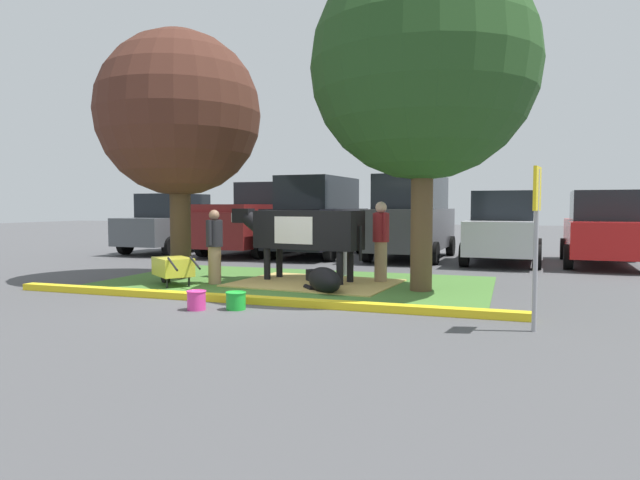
{
  "coord_description": "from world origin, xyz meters",
  "views": [
    {
      "loc": [
        4.15,
        -8.68,
        1.62
      ],
      "look_at": [
        0.36,
        2.39,
        0.9
      ],
      "focal_mm": 31.38,
      "sensor_mm": 36.0,
      "label": 1
    }
  ],
  "objects_px": {
    "calf_lying": "(323,280)",
    "hatchback_white": "(603,229)",
    "shade_tree_right": "(423,67)",
    "person_handler": "(381,239)",
    "sedan_red": "(174,224)",
    "cow_holstein": "(303,230)",
    "pickup_truck_maroon": "(258,221)",
    "bucket_green": "(236,300)",
    "person_visitor_far": "(343,241)",
    "parking_sign": "(536,216)",
    "bucket_pink": "(196,300)",
    "suv_black": "(319,217)",
    "person_visitor_near": "(214,245)",
    "wheelbarrow": "(173,267)",
    "shade_tree_left": "(179,115)",
    "suv_dark_grey": "(412,217)",
    "sedan_silver": "(504,228)"
  },
  "relations": [
    {
      "from": "calf_lying",
      "to": "hatchback_white",
      "type": "bearing_deg",
      "value": 51.16
    },
    {
      "from": "shade_tree_right",
      "to": "person_handler",
      "type": "height_order",
      "value": "shade_tree_right"
    },
    {
      "from": "shade_tree_right",
      "to": "sedan_red",
      "type": "bearing_deg",
      "value": 146.88
    },
    {
      "from": "cow_holstein",
      "to": "pickup_truck_maroon",
      "type": "xyz_separation_m",
      "value": [
        -4.0,
        6.27,
        0.01
      ]
    },
    {
      "from": "bucket_green",
      "to": "person_visitor_far",
      "type": "bearing_deg",
      "value": 85.18
    },
    {
      "from": "parking_sign",
      "to": "sedan_red",
      "type": "distance_m",
      "value": 14.62
    },
    {
      "from": "parking_sign",
      "to": "hatchback_white",
      "type": "bearing_deg",
      "value": 77.38
    },
    {
      "from": "cow_holstein",
      "to": "hatchback_white",
      "type": "height_order",
      "value": "hatchback_white"
    },
    {
      "from": "bucket_green",
      "to": "bucket_pink",
      "type": "bearing_deg",
      "value": -158.36
    },
    {
      "from": "bucket_green",
      "to": "suv_black",
      "type": "height_order",
      "value": "suv_black"
    },
    {
      "from": "person_visitor_far",
      "to": "parking_sign",
      "type": "bearing_deg",
      "value": -49.56
    },
    {
      "from": "calf_lying",
      "to": "pickup_truck_maroon",
      "type": "distance_m",
      "value": 8.96
    },
    {
      "from": "bucket_pink",
      "to": "shade_tree_right",
      "type": "bearing_deg",
      "value": 44.77
    },
    {
      "from": "sedan_red",
      "to": "suv_black",
      "type": "height_order",
      "value": "suv_black"
    },
    {
      "from": "shade_tree_right",
      "to": "person_visitor_near",
      "type": "bearing_deg",
      "value": -173.83
    },
    {
      "from": "shade_tree_right",
      "to": "sedan_red",
      "type": "height_order",
      "value": "shade_tree_right"
    },
    {
      "from": "suv_black",
      "to": "hatchback_white",
      "type": "bearing_deg",
      "value": -0.42
    },
    {
      "from": "wheelbarrow",
      "to": "hatchback_white",
      "type": "height_order",
      "value": "hatchback_white"
    },
    {
      "from": "cow_holstein",
      "to": "calf_lying",
      "type": "height_order",
      "value": "cow_holstein"
    },
    {
      "from": "shade_tree_left",
      "to": "suv_dark_grey",
      "type": "distance_m",
      "value": 7.83
    },
    {
      "from": "shade_tree_right",
      "to": "suv_black",
      "type": "relative_size",
      "value": 1.34
    },
    {
      "from": "shade_tree_left",
      "to": "sedan_red",
      "type": "bearing_deg",
      "value": 124.73
    },
    {
      "from": "sedan_red",
      "to": "wheelbarrow",
      "type": "bearing_deg",
      "value": -56.64
    },
    {
      "from": "bucket_pink",
      "to": "parking_sign",
      "type": "bearing_deg",
      "value": 1.3
    },
    {
      "from": "calf_lying",
      "to": "wheelbarrow",
      "type": "distance_m",
      "value": 3.15
    },
    {
      "from": "bucket_green",
      "to": "wheelbarrow",
      "type": "bearing_deg",
      "value": 142.14
    },
    {
      "from": "shade_tree_left",
      "to": "parking_sign",
      "type": "distance_m",
      "value": 8.17
    },
    {
      "from": "person_visitor_far",
      "to": "parking_sign",
      "type": "height_order",
      "value": "parking_sign"
    },
    {
      "from": "shade_tree_right",
      "to": "wheelbarrow",
      "type": "height_order",
      "value": "shade_tree_right"
    },
    {
      "from": "person_handler",
      "to": "person_visitor_near",
      "type": "height_order",
      "value": "person_handler"
    },
    {
      "from": "person_visitor_near",
      "to": "bucket_green",
      "type": "xyz_separation_m",
      "value": [
        1.69,
        -2.32,
        -0.67
      ]
    },
    {
      "from": "wheelbarrow",
      "to": "hatchback_white",
      "type": "relative_size",
      "value": 0.32
    },
    {
      "from": "person_visitor_far",
      "to": "shade_tree_right",
      "type": "bearing_deg",
      "value": -40.47
    },
    {
      "from": "person_visitor_near",
      "to": "cow_holstein",
      "type": "bearing_deg",
      "value": 29.63
    },
    {
      "from": "cow_holstein",
      "to": "sedan_silver",
      "type": "height_order",
      "value": "sedan_silver"
    },
    {
      "from": "pickup_truck_maroon",
      "to": "suv_black",
      "type": "distance_m",
      "value": 2.36
    },
    {
      "from": "shade_tree_right",
      "to": "pickup_truck_maroon",
      "type": "xyz_separation_m",
      "value": [
        -6.55,
        6.73,
        -3.06
      ]
    },
    {
      "from": "shade_tree_left",
      "to": "sedan_red",
      "type": "distance_m",
      "value": 7.78
    },
    {
      "from": "shade_tree_right",
      "to": "parking_sign",
      "type": "relative_size",
      "value": 2.97
    },
    {
      "from": "shade_tree_left",
      "to": "sedan_silver",
      "type": "relative_size",
      "value": 1.21
    },
    {
      "from": "person_visitor_far",
      "to": "wheelbarrow",
      "type": "bearing_deg",
      "value": -135.74
    },
    {
      "from": "shade_tree_right",
      "to": "person_visitor_near",
      "type": "distance_m",
      "value": 5.35
    },
    {
      "from": "pickup_truck_maroon",
      "to": "wheelbarrow",
      "type": "bearing_deg",
      "value": -77.37
    },
    {
      "from": "wheelbarrow",
      "to": "bucket_pink",
      "type": "xyz_separation_m",
      "value": [
        1.81,
        -2.07,
        -0.23
      ]
    },
    {
      "from": "person_handler",
      "to": "sedan_silver",
      "type": "relative_size",
      "value": 0.38
    },
    {
      "from": "shade_tree_right",
      "to": "suv_black",
      "type": "bearing_deg",
      "value": 123.8
    },
    {
      "from": "person_visitor_near",
      "to": "suv_black",
      "type": "height_order",
      "value": "suv_black"
    },
    {
      "from": "person_visitor_near",
      "to": "suv_dark_grey",
      "type": "relative_size",
      "value": 0.33
    },
    {
      "from": "pickup_truck_maroon",
      "to": "hatchback_white",
      "type": "relative_size",
      "value": 1.23
    },
    {
      "from": "suv_black",
      "to": "hatchback_white",
      "type": "height_order",
      "value": "suv_black"
    }
  ]
}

